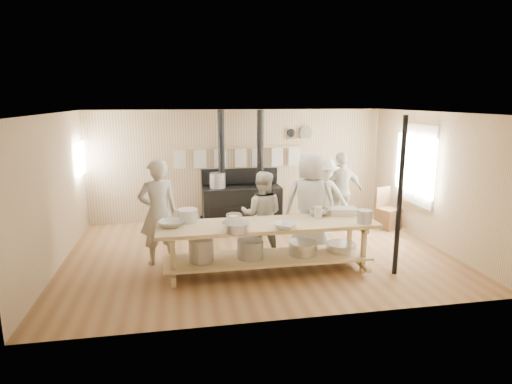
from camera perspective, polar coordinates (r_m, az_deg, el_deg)
ground at (r=8.12m, az=0.28°, el=-8.15°), size 7.00×7.00×0.00m
room_shell at (r=7.70m, az=0.30°, el=3.24°), size 7.00×7.00×7.00m
window_right at (r=9.52m, az=20.62°, el=3.44°), size 0.09×1.50×1.65m
left_opening at (r=9.78m, az=-22.37°, el=4.11°), size 0.00×0.90×0.90m
stove at (r=9.97m, az=-1.98°, el=-1.14°), size 1.90×0.75×2.60m
towel_rail at (r=10.06m, az=-2.22°, el=4.98°), size 3.00×0.04×0.47m
back_wall_shelf at (r=10.35m, az=5.86°, el=7.62°), size 0.63×0.14×0.32m
prep_table at (r=7.11m, az=1.55°, el=-6.72°), size 3.60×0.90×0.85m
support_post at (r=7.19m, az=18.62°, el=-0.68°), size 0.08×0.08×2.60m
cook_far_left at (r=7.56m, az=-12.91°, el=-2.65°), size 0.77×0.61×1.86m
cook_left at (r=7.75m, az=0.80°, el=-3.00°), size 0.91×0.79×1.58m
cook_center at (r=7.88m, az=7.26°, el=-1.52°), size 1.07×0.84×1.93m
cook_right at (r=9.52m, az=11.27°, el=0.08°), size 1.05×0.53×1.72m
cook_by_window at (r=9.13m, az=8.97°, el=-0.59°), size 1.21×0.95×1.64m
chair at (r=10.00m, az=17.16°, el=-3.14°), size 0.56×0.56×0.91m
bowl_white_a at (r=6.95m, az=-11.17°, el=-4.12°), size 0.44×0.44×0.10m
bowl_steel_a at (r=7.23m, az=-2.93°, el=-3.31°), size 0.39×0.39×0.09m
bowl_white_b at (r=6.73m, az=3.93°, el=-4.50°), size 0.49×0.49×0.09m
bowl_steel_b at (r=7.55m, az=8.30°, el=-2.64°), size 0.49×0.49×0.11m
roasting_pan at (r=7.70m, az=11.50°, el=-2.48°), size 0.53×0.40×0.11m
mixing_bowl_large at (r=6.59m, az=-2.67°, el=-4.64°), size 0.53×0.53×0.14m
bucket_galv at (r=7.20m, az=14.30°, el=-3.20°), size 0.26×0.26×0.22m
deep_bowl_enamel at (r=7.16m, az=-9.10°, el=-3.10°), size 0.40×0.40×0.21m
pitcher at (r=7.35m, az=8.28°, el=-2.70°), size 0.17×0.17×0.20m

